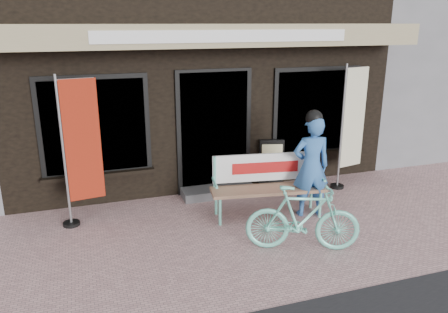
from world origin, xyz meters
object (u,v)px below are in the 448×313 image
object	(u,v)px
bicycle	(303,218)
nobori_cream	(351,125)
menu_stand	(271,163)
nobori_red	(80,149)
bench	(267,180)
person	(311,165)

from	to	relation	value
bicycle	nobori_cream	world-z (taller)	nobori_cream
bicycle	menu_stand	bearing A→B (deg)	7.35
nobori_red	nobori_cream	bearing A→B (deg)	-7.09
bench	menu_stand	xyz separation A→B (m)	(0.58, 1.10, -0.11)
person	nobori_red	bearing A→B (deg)	176.03
bench	nobori_red	distance (m)	2.87
bench	bicycle	bearing A→B (deg)	-81.79
menu_stand	person	bearing A→B (deg)	-72.23
bench	nobori_cream	distance (m)	2.15
nobori_cream	person	bearing A→B (deg)	-156.76
nobori_red	nobori_cream	size ratio (longest dim) A/B	1.00
nobori_cream	menu_stand	bearing A→B (deg)	150.98
bench	nobori_cream	size ratio (longest dim) A/B	0.81
nobori_red	nobori_cream	xyz separation A→B (m)	(4.69, 0.12, 0.00)
bench	person	distance (m)	0.73
bicycle	menu_stand	size ratio (longest dim) A/B	1.69
bicycle	nobori_red	world-z (taller)	nobori_red
nobori_red	menu_stand	world-z (taller)	nobori_red
person	bicycle	xyz separation A→B (m)	(-0.65, -0.98, -0.38)
bicycle	person	bearing A→B (deg)	-11.86
person	menu_stand	bearing A→B (deg)	101.86
bench	nobori_red	xyz separation A→B (m)	(-2.75, 0.56, 0.61)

